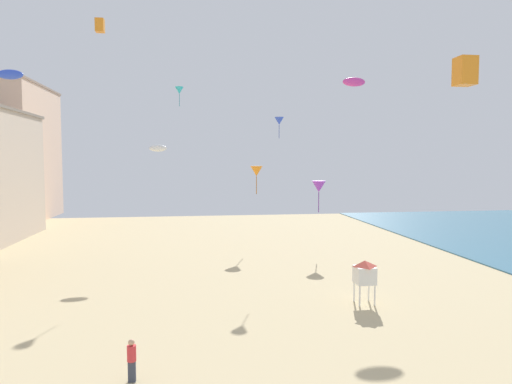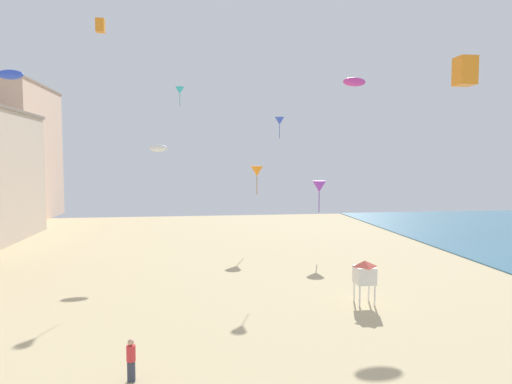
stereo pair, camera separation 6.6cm
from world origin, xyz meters
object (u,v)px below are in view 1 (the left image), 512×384
Objects in this scene: kite_flyer at (132,358)px; kite_magenta_parafoil at (354,82)px; kite_orange_delta at (256,171)px; kite_cyan_delta at (179,90)px; lifeguard_stand at (365,273)px; kite_white_parafoil at (158,148)px; kite_orange_box at (100,25)px; kite_orange_box_2 at (465,71)px; kite_blue_parafoil at (10,74)px; kite_blue_delta_2 at (279,121)px; kite_purple_delta at (319,187)px.

kite_magenta_parafoil reaches higher than kite_flyer.
kite_cyan_delta reaches higher than kite_orange_delta.
kite_white_parafoil reaches higher than lifeguard_stand.
kite_orange_box reaches higher than kite_white_parafoil.
kite_orange_box is 0.73× the size of kite_white_parafoil.
kite_orange_box_2 is 26.25m from kite_cyan_delta.
kite_orange_delta is 25.03m from kite_blue_parafoil.
kite_magenta_parafoil is at bearing -9.87° from kite_orange_box.
lifeguard_stand is at bearing -79.38° from kite_blue_delta_2.
lifeguard_stand is 22.55m from kite_blue_parafoil.
kite_cyan_delta is 1.30× the size of kite_blue_parafoil.
lifeguard_stand is 18.61m from kite_magenta_parafoil.
kite_flyer is 25.45m from kite_white_parafoil.
lifeguard_stand is at bearing -4.41° from kite_blue_parafoil.
kite_magenta_parafoil reaches higher than kite_orange_box_2.
kite_orange_box is (-5.53, 23.98, 19.05)m from kite_flyer.
kite_orange_box_2 reaches higher than kite_flyer.
kite_orange_box_2 is (15.70, -21.20, 3.01)m from kite_white_parafoil.
kite_purple_delta is 26.07m from kite_blue_parafoil.
kite_white_parafoil is 14.93m from kite_purple_delta.
kite_purple_delta is (14.48, -1.09, -3.48)m from kite_white_parafoil.
kite_flyer is 27.13m from kite_purple_delta.
kite_cyan_delta is 0.89× the size of kite_magenta_parafoil.
kite_orange_box is (-17.70, 16.29, 18.13)m from lifeguard_stand.
kite_magenta_parafoil is at bearing -12.51° from kite_white_parafoil.
kite_orange_box_2 is (6.33, -24.86, 5.17)m from kite_orange_delta.
kite_blue_delta_2 reaches higher than kite_orange_delta.
kite_purple_delta is 9.69m from kite_magenta_parafoil.
kite_blue_delta_2 reaches higher than kite_purple_delta.
kite_orange_delta is 2.09× the size of kite_blue_parafoil.
kite_orange_box reaches higher than kite_blue_delta_2.
kite_blue_delta_2 reaches higher than lifeguard_stand.
kite_white_parafoil is 0.78× the size of kite_magenta_parafoil.
kite_white_parafoil is (-12.95, 16.27, 7.63)m from lifeguard_stand.
lifeguard_stand is at bearing -42.63° from kite_orange_box.
kite_orange_box reaches higher than kite_cyan_delta.
kite_orange_delta reaches higher than lifeguard_stand.
kite_cyan_delta is (-11.05, 17.28, 12.91)m from lifeguard_stand.
kite_blue_parafoil is (-6.60, -14.76, 3.50)m from kite_white_parafoil.
kite_flyer is at bearing -88.13° from kite_white_parafoil.
kite_flyer is 1.06× the size of kite_white_parafoil.
kite_flyer is 1.21× the size of kite_blue_parafoil.
kite_orange_box_2 is (1.22, -20.11, 6.49)m from kite_purple_delta.
kite_white_parafoil is at bearing 141.00° from lifeguard_stand.
kite_blue_parafoil is at bearing 163.89° from kite_orange_box_2.
lifeguard_stand is 1.42× the size of kite_blue_delta_2.
kite_orange_box_2 is (14.92, 2.76, 11.56)m from kite_flyer.
kite_white_parafoil is (-0.78, 23.96, 8.56)m from kite_flyer.
kite_orange_box reaches higher than kite_magenta_parafoil.
kite_magenta_parafoil is (16.72, -3.71, 5.58)m from kite_white_parafoil.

